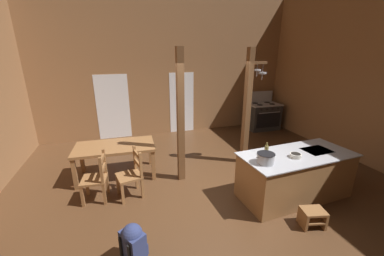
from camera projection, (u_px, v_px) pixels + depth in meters
The scene contains 16 objects.
ground_plane at pixel (213, 195), 4.71m from camera, with size 9.00×8.68×0.10m, color #4C301C.
wall_back at pixel (169, 67), 7.64m from camera, with size 9.00×0.14×4.46m, color #93663F.
glazed_door_back_left at pixel (113, 107), 7.42m from camera, with size 1.00×0.01×2.05m, color white.
glazed_panel_back_right at pixel (182, 103), 8.06m from camera, with size 0.84×0.01×2.05m, color white.
kitchen_island at pixel (295, 175), 4.49m from camera, with size 2.22×1.09×0.90m.
stove_range at pixel (262, 116), 8.51m from camera, with size 1.15×0.83×1.32m.
support_post_with_pot_rack at pixel (248, 105), 5.61m from camera, with size 0.53×0.20×2.81m.
support_post_center at pixel (181, 118), 4.82m from camera, with size 0.14×0.14×2.81m.
step_stool at pixel (313, 216), 3.76m from camera, with size 0.41×0.35×0.30m.
dining_table at pixel (115, 149), 5.17m from camera, with size 1.74×0.98×0.74m.
ladderback_chair_near_window at pixel (132, 174), 4.51m from camera, with size 0.52×0.52×0.95m.
ladderback_chair_by_post at pixel (97, 178), 4.37m from camera, with size 0.49×0.49×0.95m.
backpack at pixel (133, 243), 3.07m from camera, with size 0.38×0.39×0.60m.
stockpot_on_counter at pixel (266, 158), 3.96m from camera, with size 0.37×0.30×0.18m.
mixing_bowl_on_counter at pixel (296, 155), 4.20m from camera, with size 0.20×0.20×0.07m.
bottle_tall_on_counter at pixel (266, 150), 4.27m from camera, with size 0.07×0.07×0.25m.
Camera 1 is at (-1.62, -3.74, 2.71)m, focal length 21.87 mm.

